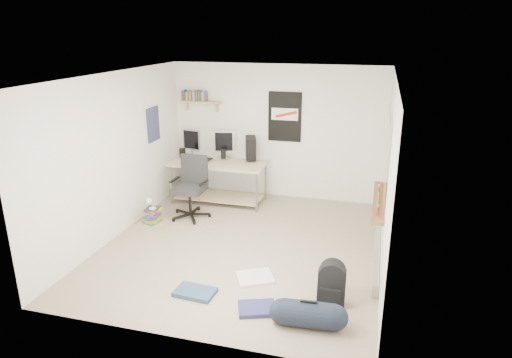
% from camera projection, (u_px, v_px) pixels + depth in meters
% --- Properties ---
extents(floor, '(4.00, 4.50, 0.01)m').
position_uv_depth(floor, '(243.00, 245.00, 6.86)').
color(floor, gray).
rests_on(floor, ground).
extents(ceiling, '(4.00, 4.50, 0.01)m').
position_uv_depth(ceiling, '(241.00, 75.00, 6.07)').
color(ceiling, white).
rests_on(ceiling, ground).
extents(back_wall, '(4.00, 0.01, 2.50)m').
position_uv_depth(back_wall, '(277.00, 132.00, 8.53)').
color(back_wall, silver).
rests_on(back_wall, ground).
extents(left_wall, '(0.01, 4.50, 2.50)m').
position_uv_depth(left_wall, '(116.00, 156.00, 6.96)').
color(left_wall, silver).
rests_on(left_wall, ground).
extents(right_wall, '(0.01, 4.50, 2.50)m').
position_uv_depth(right_wall, '(388.00, 177.00, 5.96)').
color(right_wall, silver).
rests_on(right_wall, ground).
extents(desk, '(1.91, 1.40, 0.80)m').
position_uv_depth(desk, '(219.00, 183.00, 8.46)').
color(desk, '#BFB384').
rests_on(desk, floor).
extents(monitor_left, '(0.37, 0.16, 0.39)m').
position_uv_depth(monitor_left, '(192.00, 144.00, 8.72)').
color(monitor_left, '#B2B1B7').
rests_on(monitor_left, desk).
extents(monitor_right, '(0.37, 0.18, 0.40)m').
position_uv_depth(monitor_right, '(225.00, 146.00, 8.55)').
color(monitor_right, '#9E9FA3').
rests_on(monitor_right, desk).
extents(pc_tower, '(0.29, 0.42, 0.40)m').
position_uv_depth(pc_tower, '(251.00, 148.00, 8.43)').
color(pc_tower, black).
rests_on(pc_tower, desk).
extents(keyboard, '(0.43, 0.25, 0.02)m').
position_uv_depth(keyboard, '(202.00, 158.00, 8.48)').
color(keyboard, black).
rests_on(keyboard, desk).
extents(speaker_left, '(0.09, 0.09, 0.17)m').
position_uv_depth(speaker_left, '(182.00, 153.00, 8.52)').
color(speaker_left, black).
rests_on(speaker_left, desk).
extents(speaker_right, '(0.11, 0.11, 0.18)m').
position_uv_depth(speaker_right, '(223.00, 154.00, 8.47)').
color(speaker_right, black).
rests_on(speaker_right, desk).
extents(office_chair, '(0.73, 0.73, 1.07)m').
position_uv_depth(office_chair, '(189.00, 190.00, 7.72)').
color(office_chair, '#232326').
rests_on(office_chair, floor).
extents(wall_shelf, '(0.80, 0.22, 0.24)m').
position_uv_depth(wall_shelf, '(201.00, 102.00, 8.62)').
color(wall_shelf, tan).
rests_on(wall_shelf, back_wall).
extents(poster_back_wall, '(0.62, 0.03, 0.92)m').
position_uv_depth(poster_back_wall, '(285.00, 117.00, 8.37)').
color(poster_back_wall, black).
rests_on(poster_back_wall, back_wall).
extents(poster_left_wall, '(0.02, 0.42, 0.60)m').
position_uv_depth(poster_left_wall, '(153.00, 124.00, 7.98)').
color(poster_left_wall, navy).
rests_on(poster_left_wall, left_wall).
extents(window, '(0.10, 1.50, 1.26)m').
position_uv_depth(window, '(385.00, 156.00, 6.19)').
color(window, brown).
rests_on(window, right_wall).
extents(baseboard_heater, '(0.08, 2.50, 0.18)m').
position_uv_depth(baseboard_heater, '(377.00, 246.00, 6.62)').
color(baseboard_heater, '#B7B2A8').
rests_on(baseboard_heater, floor).
extents(backpack, '(0.34, 0.27, 0.43)m').
position_uv_depth(backpack, '(332.00, 287.00, 5.37)').
color(backpack, black).
rests_on(backpack, floor).
extents(duffel_bag, '(0.31, 0.31, 0.58)m').
position_uv_depth(duffel_bag, '(308.00, 315.00, 4.95)').
color(duffel_bag, black).
rests_on(duffel_bag, floor).
extents(tshirt, '(0.58, 0.55, 0.04)m').
position_uv_depth(tshirt, '(255.00, 277.00, 5.93)').
color(tshirt, silver).
rests_on(tshirt, floor).
extents(jeans_a, '(0.51, 0.34, 0.05)m').
position_uv_depth(jeans_a, '(195.00, 292.00, 5.58)').
color(jeans_a, navy).
rests_on(jeans_a, floor).
extents(jeans_b, '(0.51, 0.45, 0.05)m').
position_uv_depth(jeans_b, '(257.00, 309.00, 5.26)').
color(jeans_b, navy).
rests_on(jeans_b, floor).
extents(book_stack, '(0.55, 0.49, 0.33)m').
position_uv_depth(book_stack, '(153.00, 214.00, 7.60)').
color(book_stack, olive).
rests_on(book_stack, floor).
extents(desk_lamp, '(0.18, 0.22, 0.19)m').
position_uv_depth(desk_lamp, '(152.00, 202.00, 7.50)').
color(desk_lamp, white).
rests_on(desk_lamp, book_stack).
extents(subwoofer, '(0.30, 0.30, 0.29)m').
position_uv_depth(subwoofer, '(191.00, 185.00, 9.05)').
color(subwoofer, black).
rests_on(subwoofer, floor).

